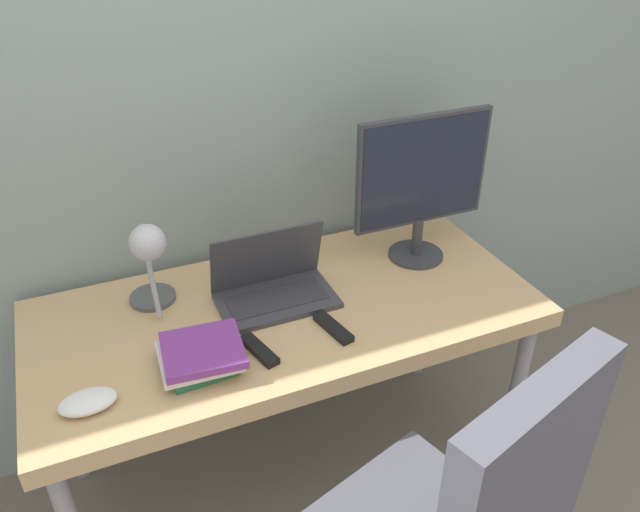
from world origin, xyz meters
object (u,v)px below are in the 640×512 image
object	(u,v)px
laptop	(273,286)
desk_lamp	(149,257)
book_stack	(200,356)
monitor	(422,180)
game_controller	(88,402)

from	to	relation	value
laptop	desk_lamp	size ratio (longest dim) A/B	1.11
book_stack	laptop	bearing A→B (deg)	38.01
laptop	desk_lamp	world-z (taller)	desk_lamp
laptop	desk_lamp	bearing A→B (deg)	171.42
laptop	monitor	world-z (taller)	monitor
monitor	desk_lamp	xyz separation A→B (m)	(-0.90, 0.01, -0.08)
laptop	game_controller	world-z (taller)	laptop
desk_lamp	game_controller	size ratio (longest dim) A/B	2.25
laptop	game_controller	bearing A→B (deg)	-155.86
laptop	book_stack	world-z (taller)	laptop
laptop	book_stack	distance (m)	0.37
desk_lamp	game_controller	distance (m)	0.44
game_controller	book_stack	bearing A→B (deg)	7.09
book_stack	game_controller	world-z (taller)	book_stack
desk_lamp	game_controller	xyz separation A→B (m)	(-0.24, -0.32, -0.19)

